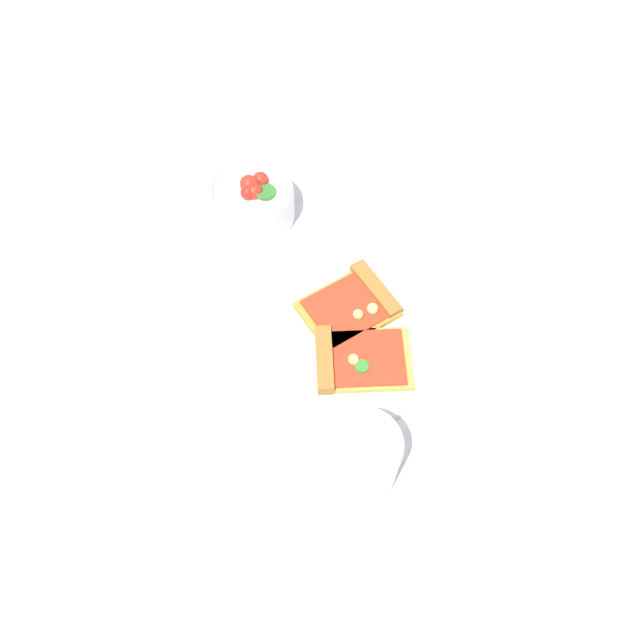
# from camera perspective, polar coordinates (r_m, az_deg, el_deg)

# --- Properties ---
(ground_plane) EXTENTS (2.40, 2.40, 0.00)m
(ground_plane) POSITION_cam_1_polar(r_m,az_deg,el_deg) (0.85, 1.12, 1.06)
(ground_plane) COLOR silver
(ground_plane) RESTS_ON ground
(plate) EXTENTS (0.25, 0.25, 0.01)m
(plate) POSITION_cam_1_polar(r_m,az_deg,el_deg) (0.83, 3.57, -1.01)
(plate) COLOR white
(plate) RESTS_ON ground_plane
(pizza_slice_near) EXTENTS (0.13, 0.11, 0.02)m
(pizza_slice_near) POSITION_cam_1_polar(r_m,az_deg,el_deg) (0.79, 3.07, -3.49)
(pizza_slice_near) COLOR gold
(pizza_slice_near) RESTS_ON plate
(pizza_slice_far) EXTENTS (0.13, 0.12, 0.02)m
(pizza_slice_far) POSITION_cam_1_polar(r_m,az_deg,el_deg) (0.83, 3.06, 1.29)
(pizza_slice_far) COLOR gold
(pizza_slice_far) RESTS_ON plate
(salad_bowl) EXTENTS (0.12, 0.12, 0.08)m
(salad_bowl) POSITION_cam_1_polar(r_m,az_deg,el_deg) (0.92, -6.02, 10.48)
(salad_bowl) COLOR white
(salad_bowl) RESTS_ON ground_plane
(soda_glass) EXTENTS (0.08, 0.08, 0.11)m
(soda_glass) POSITION_cam_1_polar(r_m,az_deg,el_deg) (0.71, 3.60, -12.35)
(soda_glass) COLOR silver
(soda_glass) RESTS_ON ground_plane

